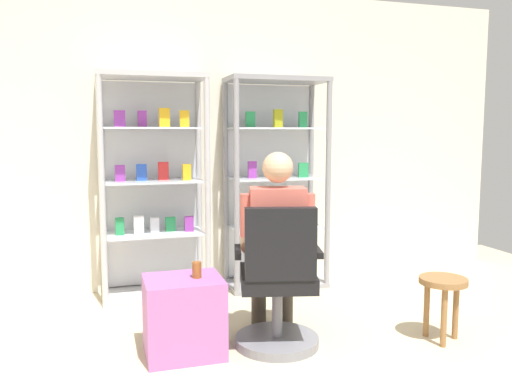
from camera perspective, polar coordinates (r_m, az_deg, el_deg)
back_wall at (r=4.85m, az=-5.10°, el=5.78°), size 6.00×0.10×2.70m
display_cabinet_left at (r=4.56m, az=-11.24°, el=0.76°), size 0.90×0.45×1.90m
display_cabinet_right at (r=4.79m, az=1.98°, el=1.12°), size 0.90×0.45×1.90m
office_chair at (r=3.43m, az=2.43°, el=-10.74°), size 0.62×0.59×0.96m
seated_shopkeeper at (r=3.51m, az=2.21°, el=-4.97°), size 0.55×0.62×1.29m
storage_crate at (r=3.43m, az=-7.95°, el=-13.37°), size 0.49×0.41×0.50m
tea_glass at (r=3.33m, az=-6.52°, el=-8.49°), size 0.06×0.06×0.10m
wooden_stool at (r=3.79m, az=19.84°, el=-10.16°), size 0.32×0.32×0.44m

